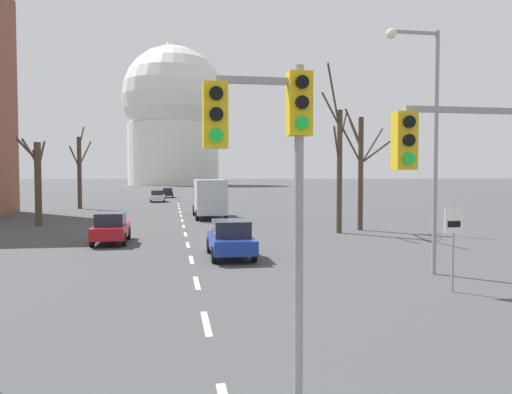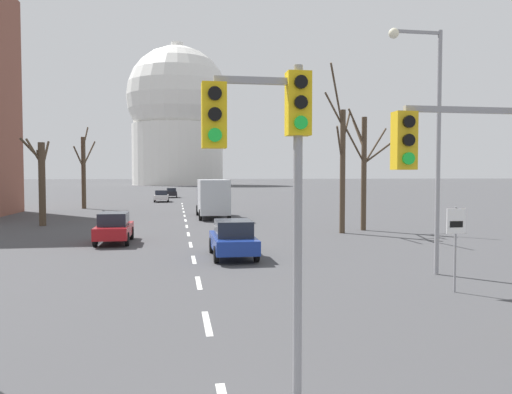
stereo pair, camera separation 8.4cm
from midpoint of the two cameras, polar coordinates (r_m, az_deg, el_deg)
The scene contains 27 objects.
lane_stripe_1 at distance 12.34m, azimuth -5.41°, elevation -14.14°, with size 0.16×2.00×0.01m, color silver.
lane_stripe_2 at distance 16.70m, azimuth -6.43°, elevation -9.70°, with size 0.16×2.00×0.01m, color silver.
lane_stripe_3 at distance 21.11m, azimuth -7.01°, elevation -7.11°, with size 0.16×2.00×0.01m, color silver.
lane_stripe_4 at distance 25.56m, azimuth -7.39°, elevation -5.42°, with size 0.16×2.00×0.01m, color silver.
lane_stripe_5 at distance 30.02m, azimuth -7.65°, elevation -4.23°, with size 0.16×2.00×0.01m, color silver.
lane_stripe_6 at distance 34.49m, azimuth -7.85°, elevation -3.35°, with size 0.16×2.00×0.01m, color silver.
lane_stripe_7 at distance 38.97m, azimuth -8.00°, elevation -2.67°, with size 0.16×2.00×0.01m, color silver.
lane_stripe_8 at distance 43.45m, azimuth -8.12°, elevation -2.13°, with size 0.16×2.00×0.01m, color silver.
lane_stripe_9 at distance 47.94m, azimuth -8.21°, elevation -1.69°, with size 0.16×2.00×0.01m, color silver.
lane_stripe_10 at distance 52.42m, azimuth -8.29°, elevation -1.33°, with size 0.16×2.00×0.01m, color silver.
lane_stripe_11 at distance 56.91m, azimuth -8.36°, elevation -1.02°, with size 0.16×2.00×0.01m, color silver.
lane_stripe_12 at distance 61.41m, azimuth -8.42°, elevation -0.76°, with size 0.16×2.00×0.01m, color silver.
traffic_signal_near_right at distance 9.40m, azimuth 24.98°, elevation 3.39°, with size 2.65×0.34×4.89m.
traffic_signal_centre_tall at distance 7.52m, azimuth 1.92°, elevation 5.46°, with size 1.63×0.34×5.20m.
speed_limit_sign at distance 16.17m, azimuth 21.99°, elevation -3.99°, with size 0.60×0.08×2.59m.
street_lamp_right at distance 18.67m, azimuth 19.36°, elevation 7.56°, with size 1.97×0.36×8.58m.
sedan_near_left at distance 66.04m, azimuth -10.72°, elevation 0.12°, with size 1.87×4.26×1.52m.
sedan_near_right at distance 21.44m, azimuth -2.54°, elevation -4.75°, with size 1.82×4.22×1.61m.
sedan_mid_centre at distance 78.04m, azimuth -9.60°, elevation 0.50°, with size 1.71×3.83×1.49m.
sedan_far_left at distance 26.89m, azimuth -15.82°, elevation -3.37°, with size 1.72×4.13×1.59m.
sedan_far_right at distance 60.33m, azimuth -4.75°, elevation -0.03°, with size 1.90×4.31×1.63m.
delivery_truck at distance 40.88m, azimuth -4.93°, elevation -0.02°, with size 2.44×7.20×3.14m.
bare_tree_left_near at distance 54.95m, azimuth -19.05°, elevation 2.93°, with size 1.84×2.76×8.61m.
bare_tree_right_near at distance 32.40m, azimuth 12.39°, elevation 3.36°, with size 4.13×3.50×7.66m.
bare_tree_left_far at distance 37.58m, azimuth -23.27°, elevation 1.88°, with size 1.64×3.22×6.14m.
bare_tree_right_far at distance 30.53m, azimuth 9.88°, elevation 3.83°, with size 2.35×3.11×9.84m.
capitol_dome at distance 173.35m, azimuth -8.94°, elevation 9.13°, with size 34.01×34.01×48.03m.
Camera 2 is at (-0.71, -3.67, 3.55)m, focal length 35.00 mm.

